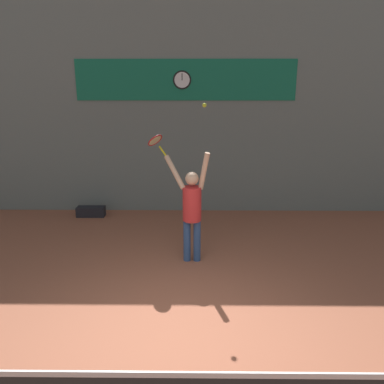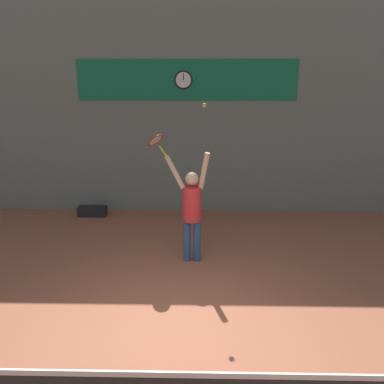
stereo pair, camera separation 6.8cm
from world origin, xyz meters
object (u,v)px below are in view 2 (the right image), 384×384
at_px(equipment_bag, 92,211).
at_px(tennis_player, 192,207).
at_px(tennis_ball, 204,105).
at_px(tennis_racket, 156,141).
at_px(scoreboard_clock, 183,80).

bearing_deg(equipment_bag, tennis_player, -43.60).
relative_size(tennis_player, tennis_ball, 29.35).
xyz_separation_m(tennis_ball, equipment_bag, (-2.72, 2.54, -2.68)).
height_order(tennis_player, tennis_ball, tennis_ball).
xyz_separation_m(tennis_racket, equipment_bag, (-1.86, 1.99, -2.02)).
xyz_separation_m(tennis_racket, tennis_ball, (0.86, -0.55, 0.66)).
bearing_deg(equipment_bag, scoreboard_clock, 11.39).
relative_size(tennis_racket, tennis_ball, 5.88).
height_order(scoreboard_clock, tennis_player, scoreboard_clock).
distance_m(tennis_racket, tennis_ball, 1.21).
xyz_separation_m(tennis_player, equipment_bag, (-2.51, 2.39, -0.92)).
relative_size(scoreboard_clock, tennis_player, 0.21).
bearing_deg(tennis_ball, scoreboard_clock, 98.80).
bearing_deg(tennis_ball, tennis_player, 144.10).
relative_size(tennis_player, equipment_bag, 2.98).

